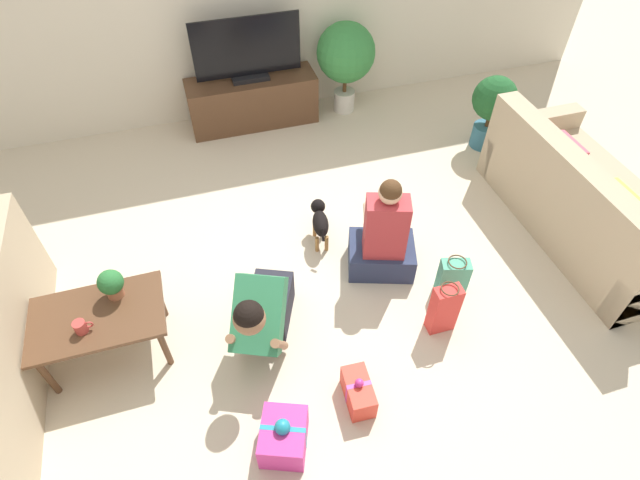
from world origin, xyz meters
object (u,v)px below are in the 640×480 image
potted_plant_back_right (346,55)px  gift_bag_a (453,277)px  person_sitting (383,240)px  gift_box_b (358,392)px  coffee_table (99,320)px  tabletop_plant (111,284)px  sofa_right (585,204)px  tv (247,53)px  potted_plant_corner_right (493,105)px  tv_console (253,101)px  gift_box_a (284,436)px  mug (81,327)px  person_kneeling (263,311)px  dog (320,220)px  gift_bag_b (444,309)px

potted_plant_back_right → gift_bag_a: size_ratio=2.79×
person_sitting → gift_box_b: bearing=79.7°
coffee_table → tabletop_plant: 0.26m
gift_box_b → gift_bag_a: size_ratio=0.88×
person_sitting → sofa_right: bearing=-163.7°
tv → gift_box_b: 3.50m
tv → potted_plant_corner_right: 2.51m
sofa_right → gift_box_b: (-2.38, -0.96, -0.19)m
gift_bag_a → tv_console: bearing=109.4°
gift_box_a → tabletop_plant: tabletop_plant is taller
tv → mug: size_ratio=9.10×
gift_bag_a → person_kneeling: bearing=-179.5°
sofa_right → person_kneeling: bearing=96.7°
tv → mug: (-1.63, -2.68, -0.33)m
dog → gift_box_b: bearing=92.5°
tabletop_plant → coffee_table: bearing=-134.8°
mug → dog: bearing=22.2°
potted_plant_back_right → gift_bag_b: potted_plant_back_right is taller
sofa_right → person_sitting: 1.81m
tv_console → person_sitting: bearing=-77.1°
gift_box_a → gift_bag_a: size_ratio=1.11×
tv → person_sitting: 2.51m
dog → gift_box_a: bearing=75.8°
coffee_table → tabletop_plant: size_ratio=3.88×
sofa_right → potted_plant_corner_right: bearing=6.1°
gift_box_b → tabletop_plant: size_ratio=1.42×
tv_console → gift_box_a: 3.63m
gift_box_b → gift_bag_b: 0.86m
person_sitting → gift_box_a: size_ratio=2.38×
tv → dog: size_ratio=2.43×
gift_bag_b → tabletop_plant: (-2.18, 0.63, 0.33)m
person_kneeling → person_sitting: (1.05, 0.41, -0.02)m
sofa_right → gift_bag_a: size_ratio=5.54×
person_kneeling → gift_bag_a: (1.48, 0.01, -0.18)m
tv_console → gift_bag_a: tv_console is taller
coffee_table → person_kneeling: (1.06, -0.23, -0.03)m
dog → mug: size_ratio=3.75×
potted_plant_corner_right → gift_box_a: 3.72m
mug → tabletop_plant: (0.21, 0.24, 0.08)m
person_sitting → dog: size_ratio=2.10×
tabletop_plant → dog: bearing=17.4°
sofa_right → gift_bag_a: sofa_right is taller
person_kneeling → potted_plant_corner_right: bearing=55.3°
potted_plant_corner_right → person_kneeling: person_kneeling is taller
sofa_right → person_sitting: bearing=87.7°
potted_plant_back_right → gift_bag_b: size_ratio=2.16×
person_sitting → mug: 2.21m
coffee_table → person_sitting: person_sitting is taller
potted_plant_corner_right → mug: (-3.85, -1.56, 0.00)m
dog → tabletop_plant: size_ratio=2.02×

